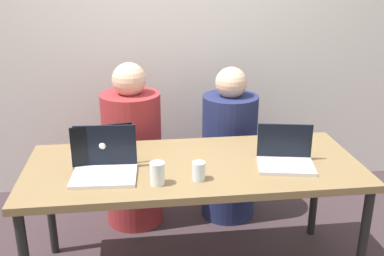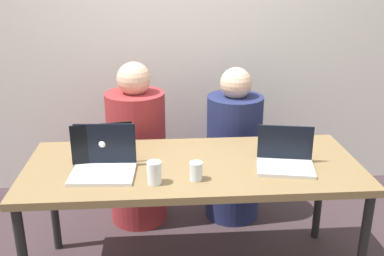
% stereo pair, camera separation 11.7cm
% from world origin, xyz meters
% --- Properties ---
extents(back_wall, '(4.73, 0.10, 2.50)m').
position_xyz_m(back_wall, '(0.00, 1.26, 1.25)').
color(back_wall, white).
rests_on(back_wall, ground).
extents(desk, '(1.82, 0.76, 0.72)m').
position_xyz_m(desk, '(0.00, 0.00, 0.66)').
color(desk, olive).
rests_on(desk, ground).
extents(person_on_left, '(0.40, 0.40, 1.15)m').
position_xyz_m(person_on_left, '(-0.34, 0.67, 0.51)').
color(person_on_left, maroon).
rests_on(person_on_left, ground).
extents(person_on_right, '(0.44, 0.44, 1.11)m').
position_xyz_m(person_on_right, '(0.34, 0.67, 0.49)').
color(person_on_right, navy).
rests_on(person_on_right, ground).
extents(laptop_back_left, '(0.36, 0.30, 0.24)m').
position_xyz_m(laptop_back_left, '(-0.50, 0.10, 0.78)').
color(laptop_back_left, '#B6B2BB').
rests_on(laptop_back_left, desk).
extents(laptop_front_right, '(0.33, 0.27, 0.21)m').
position_xyz_m(laptop_front_right, '(0.49, -0.08, 0.77)').
color(laptop_front_right, silver).
rests_on(laptop_front_right, desk).
extents(laptop_front_left, '(0.34, 0.29, 0.24)m').
position_xyz_m(laptop_front_left, '(-0.47, -0.07, 0.78)').
color(laptop_front_left, silver).
rests_on(laptop_front_left, desk).
extents(water_glass_left, '(0.07, 0.07, 0.12)m').
position_xyz_m(water_glass_left, '(-0.21, -0.22, 0.77)').
color(water_glass_left, white).
rests_on(water_glass_left, desk).
extents(water_glass_center, '(0.07, 0.07, 0.10)m').
position_xyz_m(water_glass_center, '(-0.00, -0.20, 0.77)').
color(water_glass_center, silver).
rests_on(water_glass_center, desk).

